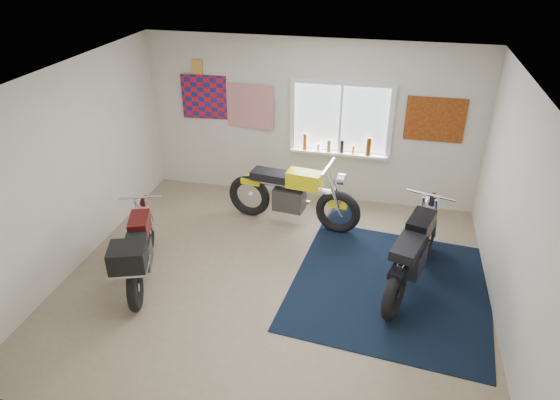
% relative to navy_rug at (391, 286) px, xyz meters
% --- Properties ---
extents(ground, '(5.50, 5.50, 0.00)m').
position_rel_navy_rug_xyz_m(ground, '(-1.52, -0.19, -0.01)').
color(ground, '#9E896B').
rests_on(ground, ground).
extents(room_shell, '(5.50, 5.50, 5.50)m').
position_rel_navy_rug_xyz_m(room_shell, '(-1.52, -0.19, 1.63)').
color(room_shell, white).
rests_on(room_shell, ground).
extents(navy_rug, '(2.74, 2.83, 0.01)m').
position_rel_navy_rug_xyz_m(navy_rug, '(0.00, 0.00, 0.00)').
color(navy_rug, black).
rests_on(navy_rug, ground).
extents(window_assembly, '(1.66, 0.17, 1.26)m').
position_rel_navy_rug_xyz_m(window_assembly, '(-1.02, 2.27, 1.36)').
color(window_assembly, white).
rests_on(window_assembly, room_shell).
extents(oil_bottles, '(1.12, 0.09, 0.30)m').
position_rel_navy_rug_xyz_m(oil_bottles, '(-0.98, 2.21, 1.02)').
color(oil_bottles, '#965215').
rests_on(oil_bottles, window_assembly).
extents(flag_display, '(1.60, 0.10, 1.17)m').
position_rel_navy_rug_xyz_m(flag_display, '(-3.42, 2.29, 2.14)').
color(flag_display, red).
rests_on(flag_display, room_shell).
extents(triumph_poster, '(0.90, 0.03, 0.70)m').
position_rel_navy_rug_xyz_m(triumph_poster, '(0.43, 2.29, 1.54)').
color(triumph_poster, '#A54C14').
rests_on(triumph_poster, room_shell).
extents(yellow_triumph, '(2.17, 0.65, 1.10)m').
position_rel_navy_rug_xyz_m(yellow_triumph, '(-1.60, 1.31, 0.48)').
color(yellow_triumph, black).
rests_on(yellow_triumph, ground).
extents(black_chrome_bike, '(0.83, 2.07, 1.09)m').
position_rel_navy_rug_xyz_m(black_chrome_bike, '(0.23, 0.14, 0.47)').
color(black_chrome_bike, black).
rests_on(black_chrome_bike, navy_rug).
extents(maroon_tourer, '(0.94, 1.86, 0.96)m').
position_rel_navy_rug_xyz_m(maroon_tourer, '(-3.22, -0.64, 0.49)').
color(maroon_tourer, black).
rests_on(maroon_tourer, ground).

